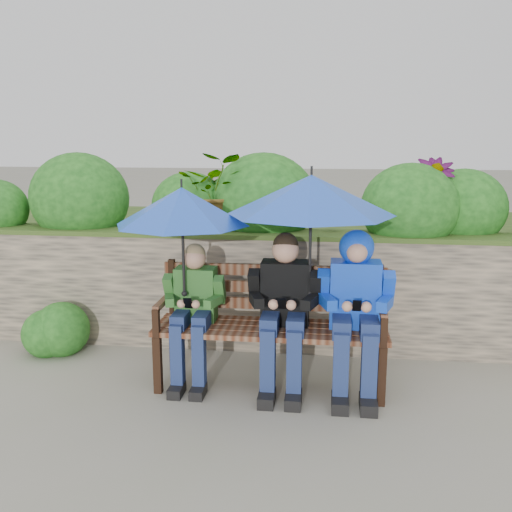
# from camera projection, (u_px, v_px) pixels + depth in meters

# --- Properties ---
(ground) EXTENTS (60.00, 60.00, 0.00)m
(ground) POSITION_uv_depth(u_px,v_px,m) (254.00, 379.00, 4.40)
(ground) COLOR gray
(ground) RESTS_ON ground
(garden_backdrop) EXTENTS (8.00, 2.86, 1.74)m
(garden_backdrop) POSITION_uv_depth(u_px,v_px,m) (273.00, 261.00, 5.86)
(garden_backdrop) COLOR #4F4940
(garden_backdrop) RESTS_ON ground
(park_bench) EXTENTS (1.71, 0.50, 0.90)m
(park_bench) POSITION_uv_depth(u_px,v_px,m) (271.00, 317.00, 4.25)
(park_bench) COLOR black
(park_bench) RESTS_ON ground
(boy_left) EXTENTS (0.45, 0.52, 1.06)m
(boy_left) POSITION_uv_depth(u_px,v_px,m) (193.00, 306.00, 4.23)
(boy_left) COLOR #276523
(boy_left) RESTS_ON ground
(boy_middle) EXTENTS (0.53, 0.61, 1.16)m
(boy_middle) POSITION_uv_depth(u_px,v_px,m) (284.00, 305.00, 4.13)
(boy_middle) COLOR black
(boy_middle) RESTS_ON ground
(boy_right) EXTENTS (0.54, 0.66, 1.18)m
(boy_right) POSITION_uv_depth(u_px,v_px,m) (355.00, 299.00, 4.07)
(boy_right) COLOR #0931B8
(boy_right) RESTS_ON ground
(umbrella_left) EXTENTS (0.98, 0.98, 0.86)m
(umbrella_left) POSITION_uv_depth(u_px,v_px,m) (182.00, 206.00, 4.05)
(umbrella_left) COLOR blue
(umbrella_left) RESTS_ON ground
(umbrella_right) EXTENTS (1.19, 1.19, 0.93)m
(umbrella_right) POSITION_uv_depth(u_px,v_px,m) (311.00, 195.00, 3.97)
(umbrella_right) COLOR blue
(umbrella_right) RESTS_ON ground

